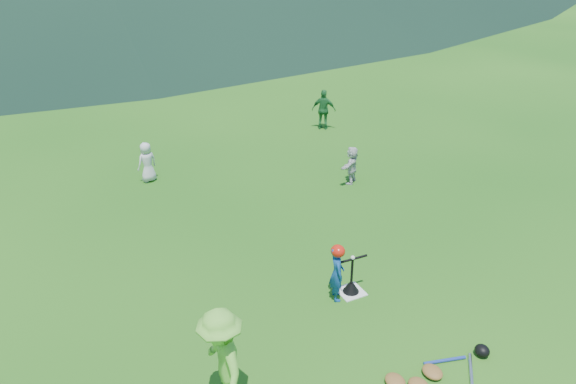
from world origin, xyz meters
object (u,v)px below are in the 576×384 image
object	(u,v)px
batter_child	(337,273)
fielder_c	(324,110)
batting_tee	(351,286)
home_plate	(351,292)
adult_coach	(222,363)
fielder_d	(352,165)
equipment_pile	(433,372)
fielder_a	(147,162)

from	to	relation	value
batter_child	fielder_c	distance (m)	8.62
batter_child	batting_tee	xyz separation A→B (m)	(0.32, 0.02, -0.40)
home_plate	fielder_c	bearing A→B (deg)	63.26
batter_child	batting_tee	world-z (taller)	batter_child
batting_tee	fielder_c	bearing A→B (deg)	63.26
adult_coach	fielder_c	size ratio (longest dim) A/B	1.30
fielder_d	equipment_pile	size ratio (longest dim) A/B	0.53
adult_coach	batting_tee	bearing A→B (deg)	121.54
fielder_c	equipment_pile	distance (m)	10.55
adult_coach	batting_tee	xyz separation A→B (m)	(2.97, 1.43, -0.69)
home_plate	fielder_a	distance (m)	6.62
home_plate	fielder_d	world-z (taller)	fielder_d
equipment_pile	batting_tee	bearing A→B (deg)	89.55
adult_coach	equipment_pile	bearing A→B (deg)	80.06
batter_child	equipment_pile	bearing A→B (deg)	-154.14
home_plate	batting_tee	distance (m)	0.12
fielder_c	fielder_d	xyz separation A→B (m)	(-1.33, -3.68, -0.15)
fielder_a	fielder_d	bearing A→B (deg)	134.90
adult_coach	fielder_a	xyz separation A→B (m)	(0.93, 7.71, -0.31)
batter_child	batting_tee	bearing A→B (deg)	-68.89
home_plate	adult_coach	distance (m)	3.40
adult_coach	fielder_d	size ratio (longest dim) A/B	1.70
home_plate	equipment_pile	xyz separation A→B (m)	(-0.02, -2.27, 0.06)
home_plate	equipment_pile	distance (m)	2.27
fielder_c	batting_tee	size ratio (longest dim) A/B	1.85
batter_child	adult_coach	xyz separation A→B (m)	(-2.65, -1.42, 0.29)
batter_child	adult_coach	size ratio (longest dim) A/B	0.65
fielder_c	fielder_d	size ratio (longest dim) A/B	1.31
batting_tee	equipment_pile	distance (m)	2.27
equipment_pile	fielder_c	bearing A→B (deg)	68.73
home_plate	fielder_a	size ratio (longest dim) A/B	0.44
equipment_pile	home_plate	bearing A→B (deg)	89.55
home_plate	batter_child	world-z (taller)	batter_child
fielder_d	batting_tee	bearing A→B (deg)	19.29
batting_tee	batter_child	bearing A→B (deg)	-177.01
home_plate	equipment_pile	bearing A→B (deg)	-90.45
fielder_d	equipment_pile	distance (m)	6.64
fielder_a	fielder_c	bearing A→B (deg)	175.15
batter_child	batting_tee	distance (m)	0.51
equipment_pile	adult_coach	bearing A→B (deg)	164.26
home_plate	adult_coach	size ratio (longest dim) A/B	0.27
adult_coach	fielder_c	xyz separation A→B (m)	(6.78, 8.99, -0.19)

